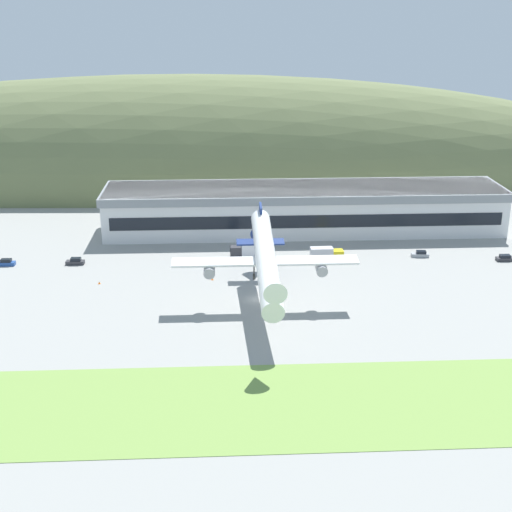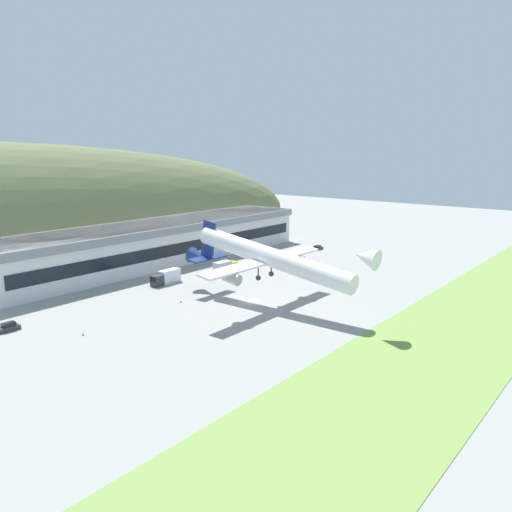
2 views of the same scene
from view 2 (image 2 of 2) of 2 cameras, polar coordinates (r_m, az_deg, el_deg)
ground_plane at (r=111.52m, az=-0.81°, el=-5.33°), size 449.48×449.48×0.00m
grass_strip_foreground at (r=91.91m, az=19.80°, el=-9.91°), size 404.53×25.72×0.08m
terminal_building at (r=153.14m, az=-10.87°, el=1.86°), size 107.31×20.87×12.02m
cargo_airplane at (r=106.99m, az=1.40°, el=-0.22°), size 37.50×49.56×11.82m
service_car_0 at (r=171.02m, az=7.05°, el=0.93°), size 4.46×1.76×1.49m
service_car_2 at (r=105.21m, az=-26.50°, el=-7.33°), size 4.35×1.82×1.62m
service_car_3 at (r=157.30m, az=1.99°, el=0.04°), size 4.35×2.01×1.51m
fuel_truck at (r=138.91m, az=-3.54°, el=-1.23°), size 8.07×2.64×3.12m
box_truck at (r=128.58m, az=-10.23°, el=-2.42°), size 8.66×2.77×3.38m
traffic_cone_0 at (r=97.60m, az=-19.17°, el=-8.42°), size 0.52×0.52×0.58m
traffic_cone_1 at (r=112.51m, az=-8.59°, el=-5.16°), size 0.52×0.52×0.58m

